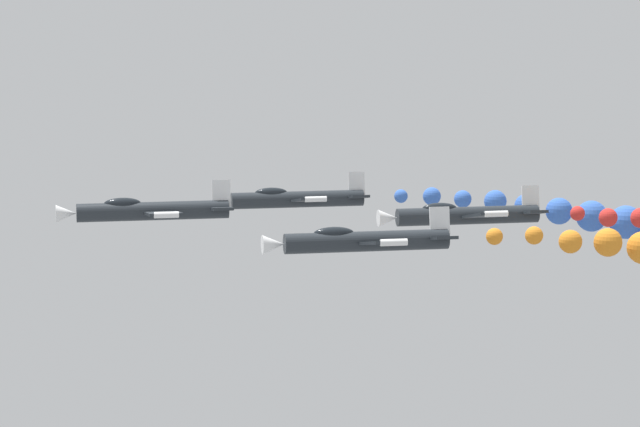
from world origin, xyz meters
TOP-DOWN VIEW (x-y plane):
  - airplane_lead at (-0.02, 10.28)m, footprint 9.54×10.35m
  - airplane_left_inner at (-10.60, -0.38)m, footprint 9.48×10.35m
  - airplane_right_inner at (10.29, -0.23)m, footprint 9.49×10.35m
  - smoke_trail_right_inner at (7.21, -22.19)m, footprint 6.53×21.30m
  - airplane_left_outer at (0.13, -9.17)m, footprint 9.45×10.35m

SIDE VIEW (x-z plane):
  - smoke_trail_right_inner at x=7.21m, z-range 92.86..97.51m
  - airplane_right_inner at x=10.29m, z-range 95.56..98.36m
  - airplane_left_outer at x=0.13m, z-range 95.66..98.59m
  - airplane_left_inner at x=-10.60m, z-range 96.15..99.01m
  - airplane_lead at x=-0.02m, z-range 96.67..99.28m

